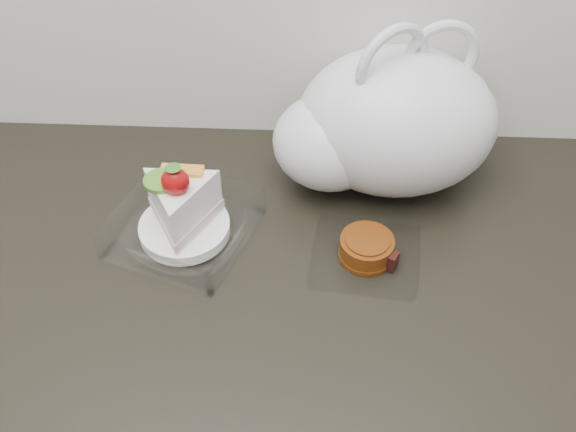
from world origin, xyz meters
The scene contains 4 objects.
counter centered at (0.00, 1.69, 0.45)m, with size 2.04×0.64×0.90m.
cake_tray centered at (0.01, 1.76, 0.94)m, with size 0.22×0.22×0.13m.
mooncake_wrap centered at (0.26, 1.73, 0.91)m, with size 0.16×0.15×0.03m.
plastic_bag centered at (0.28, 1.89, 1.00)m, with size 0.37×0.32×0.26m.
Camera 1 is at (0.18, 1.15, 1.56)m, focal length 40.00 mm.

